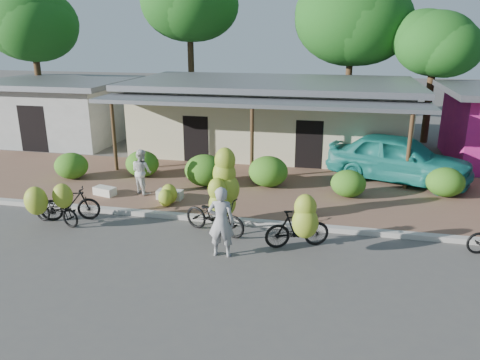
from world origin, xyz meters
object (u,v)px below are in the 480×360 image
object	(u,v)px
teal_van	(399,158)
vendor	(221,222)
sack_far	(105,191)
bike_center	(220,200)
bike_far_left	(51,208)
tree_near_right	(431,41)
tree_far_center	(186,0)
tree_back_left	(29,22)
bike_left	(69,202)
sack_near	(170,195)
bike_right	(300,225)
tree_center_right	(349,17)
bystander	(142,171)

from	to	relation	value
teal_van	vendor	bearing A→B (deg)	164.65
sack_far	bike_center	bearing A→B (deg)	-21.00
bike_far_left	sack_far	distance (m)	2.58
tree_near_right	teal_van	xyz separation A→B (m)	(-1.90, -7.61, -4.02)
tree_far_center	tree_near_right	world-z (taller)	tree_far_center
tree_back_left	tree_near_right	xyz separation A→B (m)	(21.00, 1.50, -0.94)
bike_left	sack_far	world-z (taller)	bike_left
bike_far_left	sack_near	bearing A→B (deg)	-31.64
bike_center	tree_near_right	bearing A→B (deg)	-9.45
sack_far	tree_back_left	bearing A→B (deg)	132.48
bike_right	sack_near	world-z (taller)	bike_right
vendor	teal_van	xyz separation A→B (m)	(5.02, 7.14, 0.07)
teal_van	tree_center_right	bearing A→B (deg)	32.11
tree_near_right	vendor	size ratio (longest dim) A/B	3.52
tree_back_left	sack_far	distance (m)	14.60
tree_back_left	tree_center_right	xyz separation A→B (m)	(17.00, 3.50, 0.27)
tree_center_right	bike_far_left	bearing A→B (deg)	-117.46
tree_far_center	bike_far_left	world-z (taller)	tree_far_center
bike_far_left	teal_van	bearing A→B (deg)	-44.62
bike_center	sack_far	xyz separation A→B (m)	(-4.56, 1.75, -0.66)
bike_left	teal_van	bearing A→B (deg)	-77.94
tree_far_center	tree_near_right	bearing A→B (deg)	-6.58
bike_far_left	bike_center	size ratio (longest dim) A/B	0.75
tree_near_right	bystander	size ratio (longest dim) A/B	4.19
bike_right	sack_near	distance (m)	5.37
bike_center	vendor	bearing A→B (deg)	-144.38
tree_far_center	vendor	world-z (taller)	tree_far_center
tree_back_left	bike_right	bearing A→B (deg)	-38.06
tree_far_center	sack_near	distance (m)	14.94
sack_near	sack_far	distance (m)	2.34
bystander	vendor	bearing A→B (deg)	166.08
bike_center	tree_center_right	bearing A→B (deg)	7.27
tree_near_right	bike_center	bearing A→B (deg)	-119.24
sack_near	bystander	size ratio (longest dim) A/B	0.54
tree_back_left	bike_center	distance (m)	18.64
bike_right	vendor	world-z (taller)	vendor
tree_far_center	sack_far	world-z (taller)	tree_far_center
tree_back_left	bike_left	bearing A→B (deg)	-53.11
tree_far_center	bike_far_left	bearing A→B (deg)	-87.36
tree_back_left	sack_far	size ratio (longest dim) A/B	10.47
bike_left	teal_van	size ratio (longest dim) A/B	0.36
tree_center_right	teal_van	size ratio (longest dim) A/B	1.66
tree_back_left	teal_van	xyz separation A→B (m)	(19.10, -6.11, -4.96)
tree_near_right	bike_left	xyz separation A→B (m)	(-11.96, -13.55, -4.40)
tree_near_right	bike_right	bearing A→B (deg)	-109.57
bike_left	sack_far	size ratio (longest dim) A/B	2.47
bike_far_left	sack_far	size ratio (longest dim) A/B	2.42
bike_far_left	bystander	xyz separation A→B (m)	(1.57, 3.01, 0.33)
tree_far_center	bystander	distance (m)	14.11
tree_center_right	bike_right	distance (m)	16.98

